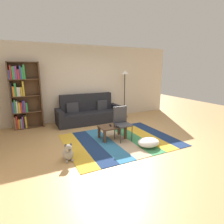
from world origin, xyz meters
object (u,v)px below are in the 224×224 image
Objects in this scene: dog at (68,153)px; standing_lamp at (125,78)px; tv_remote at (110,125)px; bookshelf at (22,96)px; pouf at (149,142)px; folding_chair at (122,120)px; couch at (89,113)px; coffee_table at (112,128)px.

standing_lamp is at bearing 42.09° from dog.
standing_lamp is 2.64m from tv_remote.
pouf is at bearing -47.57° from bookshelf.
tv_remote is at bearing -44.04° from bookshelf.
standing_lamp is at bearing 67.10° from tv_remote.
pouf is 0.61× the size of folding_chair.
dog is at bearing -129.04° from folding_chair.
bookshelf is at bearing 105.28° from dog.
couch is 4.12× the size of pouf.
dog is (-1.32, -2.46, -0.18)m from couch.
standing_lamp reaches higher than pouf.
coffee_table is at bearing 123.25° from pouf.
bookshelf is 3.05m from coffee_table.
bookshelf is 3.25m from folding_chair.
standing_lamp reaches higher than couch.
dog is at bearing -153.85° from coffee_table.
standing_lamp is at bearing -2.77° from bookshelf.
bookshelf is 2.32× the size of folding_chair.
standing_lamp is (1.47, 1.89, 1.22)m from coffee_table.
folding_chair is at bearing -23.74° from tv_remote.
coffee_table is at bearing -43.50° from tv_remote.
folding_chair is (0.21, -0.15, 0.24)m from coffee_table.
bookshelf is at bearing 172.28° from couch.
folding_chair is at bearing 116.62° from pouf.
tv_remote reaches higher than coffee_table.
coffee_table is at bearing -127.87° from standing_lamp.
standing_lamp is (2.84, 2.56, 1.35)m from dog.
bookshelf is 4.09m from pouf.
couch is 15.07× the size of tv_remote.
tv_remote is at bearing -129.16° from standing_lamp.
pouf is at bearing -56.75° from coffee_table.
folding_chair is (1.58, 0.52, 0.37)m from dog.
pouf is at bearing -5.92° from dog.
standing_lamp is at bearing 91.02° from folding_chair.
folding_chair is at bearing -121.69° from standing_lamp.
bookshelf is at bearing 152.22° from tv_remote.
dog is 0.22× the size of standing_lamp.
pouf is at bearing -40.64° from tv_remote.
couch is 1.25× the size of standing_lamp.
bookshelf is at bearing 135.65° from coffee_table.
bookshelf is at bearing 169.05° from folding_chair.
couch is at bearing 61.80° from dog.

